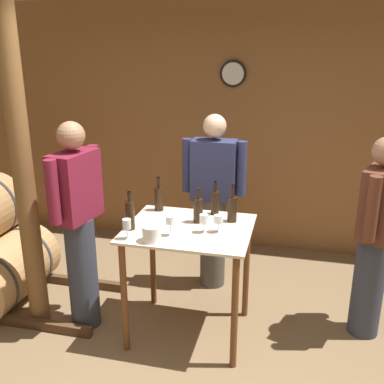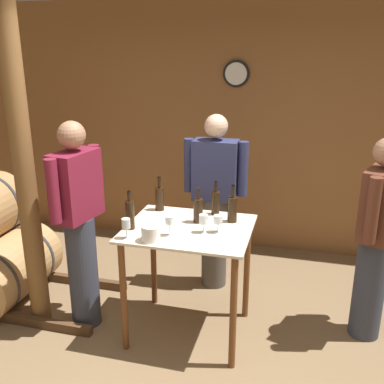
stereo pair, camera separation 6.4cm
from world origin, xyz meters
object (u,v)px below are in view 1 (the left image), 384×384
(wine_glass_near_right, at_px, (204,220))
(person_visitor_bearded, at_px, (214,199))
(wine_bottle_far_right, at_px, (232,208))
(wine_glass_near_left, at_px, (127,225))
(wine_glass_near_center, at_px, (170,221))
(person_visitor_with_scarf, at_px, (78,224))
(wine_bottle_center, at_px, (198,210))
(wine_bottle_left, at_px, (159,198))
(wine_glass_far_side, at_px, (218,220))
(person_host, at_px, (375,236))
(wine_bottle_right, at_px, (215,202))
(ice_bucket, at_px, (152,234))
(wine_bottle_far_left, at_px, (130,214))
(wooden_post, at_px, (22,167))

(wine_glass_near_right, relative_size, person_visitor_bearded, 0.08)
(wine_bottle_far_right, relative_size, wine_glass_near_left, 1.98)
(wine_glass_near_center, bearing_deg, wine_glass_near_left, -155.44)
(wine_glass_near_center, xyz_separation_m, person_visitor_with_scarf, (-0.77, 0.08, -0.13))
(wine_bottle_center, distance_m, wine_bottle_far_right, 0.27)
(wine_bottle_far_right, height_order, wine_glass_near_left, wine_bottle_far_right)
(person_visitor_bearded, bearing_deg, wine_glass_near_center, -97.27)
(wine_bottle_left, relative_size, wine_glass_near_center, 1.93)
(wine_glass_far_side, relative_size, person_host, 0.08)
(wine_bottle_center, bearing_deg, wine_bottle_right, 65.90)
(wine_bottle_right, xyz_separation_m, person_host, (1.25, 0.01, -0.17))
(ice_bucket, xyz_separation_m, person_host, (1.57, 0.63, -0.13))
(ice_bucket, bearing_deg, wine_bottle_center, 60.64)
(wine_bottle_left, bearing_deg, wine_bottle_right, 2.48)
(wine_glass_near_center, relative_size, wine_glass_near_right, 1.06)
(person_host, bearing_deg, wine_bottle_far_left, -165.42)
(person_host, height_order, person_visitor_bearded, person_visitor_bearded)
(wine_bottle_right, bearing_deg, wine_bottle_far_right, -36.93)
(wine_bottle_center, xyz_separation_m, ice_bucket, (-0.24, -0.42, -0.05))
(wine_bottle_center, height_order, wine_glass_far_side, wine_bottle_center)
(wine_bottle_far_left, xyz_separation_m, person_host, (1.80, 0.47, -0.19))
(wine_glass_near_center, bearing_deg, wine_bottle_center, 65.18)
(person_host, distance_m, person_visitor_bearded, 1.43)
(wine_glass_near_left, bearing_deg, wine_bottle_left, 85.81)
(person_visitor_with_scarf, bearing_deg, wine_glass_far_side, 3.23)
(wine_bottle_far_left, height_order, wine_bottle_right, wine_bottle_far_left)
(ice_bucket, distance_m, person_visitor_bearded, 1.14)
(wine_bottle_far_left, bearing_deg, wine_bottle_right, 39.61)
(wine_bottle_far_left, bearing_deg, ice_bucket, -36.77)
(wine_glass_near_left, height_order, person_visitor_with_scarf, person_visitor_with_scarf)
(person_host, distance_m, person_visitor_with_scarf, 2.29)
(wooden_post, height_order, wine_glass_far_side, wooden_post)
(wine_bottle_far_right, height_order, wine_glass_near_center, wine_bottle_far_right)
(wine_bottle_left, relative_size, wine_glass_far_side, 2.15)
(wine_bottle_center, relative_size, wine_bottle_far_right, 0.94)
(ice_bucket, bearing_deg, wine_bottle_left, 102.96)
(wine_bottle_left, distance_m, wine_bottle_center, 0.42)
(wooden_post, bearing_deg, wine_glass_near_right, 3.18)
(wine_bottle_center, xyz_separation_m, person_visitor_bearded, (-0.01, 0.69, -0.15))
(wine_bottle_left, distance_m, wine_bottle_far_right, 0.64)
(wine_glass_near_right, distance_m, wine_glass_far_side, 0.11)
(wooden_post, distance_m, wine_bottle_far_left, 0.91)
(person_host, bearing_deg, wine_glass_near_center, -160.89)
(wine_bottle_far_right, bearing_deg, wine_glass_near_left, -143.17)
(wooden_post, xyz_separation_m, wine_glass_near_right, (1.40, 0.08, -0.33))
(wine_glass_near_left, relative_size, wine_glass_near_center, 1.02)
(wooden_post, bearing_deg, wine_bottle_left, 25.21)
(wine_bottle_far_right, bearing_deg, wine_bottle_left, 170.72)
(wooden_post, xyz_separation_m, person_visitor_bearded, (1.31, 0.95, -0.47))
(wine_glass_near_right, bearing_deg, person_visitor_with_scarf, -178.19)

